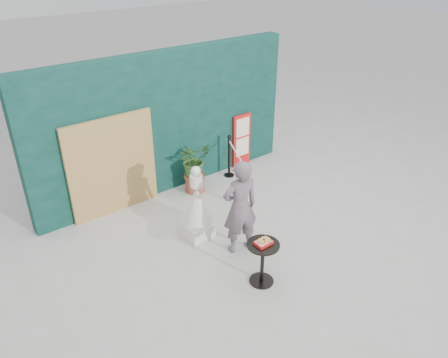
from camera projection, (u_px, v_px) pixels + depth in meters
ground at (266, 254)px, 7.69m from camera, size 60.00×60.00×0.00m
back_wall at (167, 123)px, 9.15m from camera, size 6.00×0.30×3.00m
bamboo_fence at (112, 166)px, 8.49m from camera, size 1.80×0.08×2.00m
woman at (240, 207)px, 7.42m from camera, size 0.72×0.55×1.75m
menu_board at (242, 141)px, 10.44m from camera, size 0.50×0.07×1.30m
statue at (197, 209)px, 7.91m from camera, size 0.57×0.57×1.45m
cafe_table at (263, 257)px, 6.85m from camera, size 0.52×0.52×0.75m
food_basket at (263, 242)px, 6.71m from camera, size 0.26×0.19×0.11m
planter at (194, 164)px, 9.32m from camera, size 0.68×0.59×1.15m
stanchion_barrier at (237, 171)px, 9.42m from camera, size 0.84×1.54×1.03m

